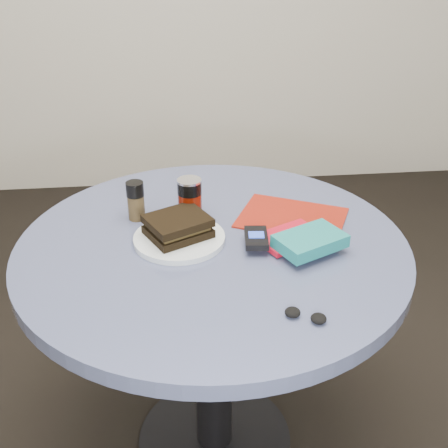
{
  "coord_description": "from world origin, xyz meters",
  "views": [
    {
      "loc": [
        -0.1,
        -1.23,
        1.49
      ],
      "look_at": [
        0.03,
        0.0,
        0.8
      ],
      "focal_mm": 45.0,
      "sensor_mm": 36.0,
      "label": 1
    }
  ],
  "objects": [
    {
      "name": "sandwich",
      "position": [
        -0.09,
        0.02,
        0.79
      ],
      "size": [
        0.19,
        0.18,
        0.05
      ],
      "color": "black",
      "rests_on": "plate"
    },
    {
      "name": "pepper_grinder",
      "position": [
        -0.19,
        0.15,
        0.81
      ],
      "size": [
        0.05,
        0.05,
        0.11
      ],
      "color": "#40321B",
      "rests_on": "table"
    },
    {
      "name": "headphones",
      "position": [
        0.16,
        -0.33,
        0.76
      ],
      "size": [
        0.09,
        0.07,
        0.02
      ],
      "color": "black",
      "rests_on": "table"
    },
    {
      "name": "red_book",
      "position": [
        0.2,
        -0.02,
        0.76
      ],
      "size": [
        0.19,
        0.17,
        0.01
      ],
      "primitive_type": "cube",
      "rotation": [
        0.0,
        0.0,
        0.47
      ],
      "color": "#B10E21",
      "rests_on": "magazine"
    },
    {
      "name": "ground",
      "position": [
        0.0,
        0.0,
        0.0
      ],
      "size": [
        4.0,
        4.0,
        0.0
      ],
      "primitive_type": "plane",
      "color": "black",
      "rests_on": "ground"
    },
    {
      "name": "plate",
      "position": [
        -0.08,
        0.01,
        0.76
      ],
      "size": [
        0.3,
        0.3,
        0.01
      ],
      "primitive_type": "cylinder",
      "rotation": [
        0.0,
        0.0,
        0.35
      ],
      "color": "silver",
      "rests_on": "table"
    },
    {
      "name": "magazine",
      "position": [
        0.23,
        0.1,
        0.75
      ],
      "size": [
        0.34,
        0.31,
        0.01
      ],
      "primitive_type": "cube",
      "rotation": [
        0.0,
        0.0,
        -0.45
      ],
      "color": "maroon",
      "rests_on": "table"
    },
    {
      "name": "soda_can",
      "position": [
        -0.05,
        0.12,
        0.81
      ],
      "size": [
        0.09,
        0.09,
        0.12
      ],
      "color": "#5F1104",
      "rests_on": "table"
    },
    {
      "name": "mp3_player",
      "position": [
        0.11,
        -0.04,
        0.78
      ],
      "size": [
        0.07,
        0.1,
        0.02
      ],
      "color": "black",
      "rests_on": "red_book"
    },
    {
      "name": "table",
      "position": [
        0.0,
        0.0,
        0.59
      ],
      "size": [
        1.0,
        1.0,
        0.75
      ],
      "color": "black",
      "rests_on": "ground"
    },
    {
      "name": "novel",
      "position": [
        0.23,
        -0.08,
        0.78
      ],
      "size": [
        0.19,
        0.17,
        0.03
      ],
      "primitive_type": "cube",
      "rotation": [
        0.0,
        0.0,
        0.45
      ],
      "color": "#176B6E",
      "rests_on": "red_book"
    }
  ]
}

